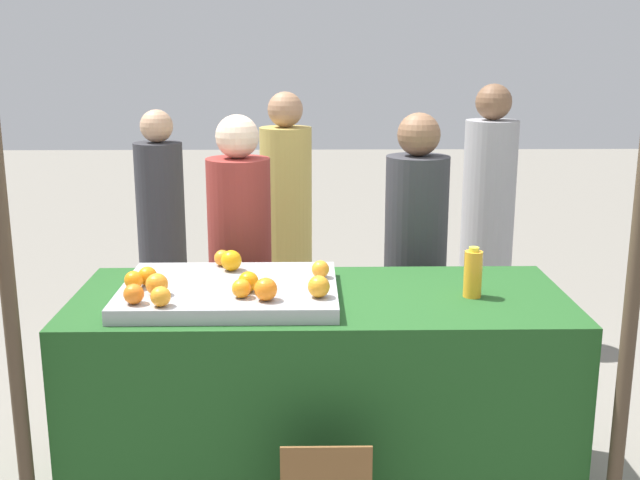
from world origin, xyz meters
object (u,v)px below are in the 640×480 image
object	(u,v)px
vendor_left	(241,282)
orange_0	(161,296)
juice_bottle	(473,273)
vendor_right	(415,279)
stall_counter	(321,394)
orange_1	(321,269)

from	to	relation	value
vendor_left	orange_0	bearing A→B (deg)	-101.51
orange_0	juice_bottle	distance (m)	1.27
vendor_right	juice_bottle	bearing A→B (deg)	-80.74
juice_bottle	vendor_right	distance (m)	0.84
vendor_left	stall_counter	bearing A→B (deg)	-61.05
orange_1	vendor_left	xyz separation A→B (m)	(-0.40, 0.67, -0.26)
orange_1	vendor_right	size ratio (longest dim) A/B	0.05
stall_counter	vendor_left	bearing A→B (deg)	118.95
stall_counter	juice_bottle	size ratio (longest dim) A/B	9.74
vendor_left	vendor_right	size ratio (longest dim) A/B	1.00
orange_0	orange_1	bearing A→B (deg)	31.05
orange_0	vendor_left	xyz separation A→B (m)	(0.21, 1.03, -0.26)
stall_counter	orange_1	bearing A→B (deg)	85.81
stall_counter	vendor_left	world-z (taller)	vendor_left
vendor_right	vendor_left	bearing A→B (deg)	-177.76
stall_counter	orange_0	distance (m)	0.88
orange_0	vendor_right	distance (m)	1.56
stall_counter	vendor_left	xyz separation A→B (m)	(-0.40, 0.72, 0.29)
juice_bottle	orange_0	bearing A→B (deg)	-167.13
orange_1	vendor_left	world-z (taller)	vendor_left
orange_0	vendor_left	distance (m)	1.09
stall_counter	juice_bottle	world-z (taller)	juice_bottle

